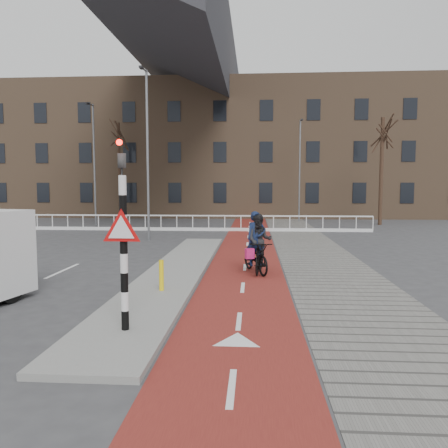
{
  "coord_description": "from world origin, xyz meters",
  "views": [
    {
      "loc": [
        1.79,
        -9.84,
        2.81
      ],
      "look_at": [
        0.78,
        5.0,
        1.5
      ],
      "focal_mm": 35.0,
      "sensor_mm": 36.0,
      "label": 1
    }
  ],
  "objects": [
    {
      "name": "ground",
      "position": [
        0.0,
        0.0,
        0.0
      ],
      "size": [
        120.0,
        120.0,
        0.0
      ],
      "primitive_type": "plane",
      "color": "#38383A",
      "rests_on": "ground"
    },
    {
      "name": "bike_lane",
      "position": [
        1.5,
        10.0,
        0.01
      ],
      "size": [
        2.5,
        60.0,
        0.01
      ],
      "primitive_type": "cube",
      "color": "maroon",
      "rests_on": "ground"
    },
    {
      "name": "sidewalk",
      "position": [
        4.3,
        10.0,
        0.01
      ],
      "size": [
        3.0,
        60.0,
        0.01
      ],
      "primitive_type": "cube",
      "color": "slate",
      "rests_on": "ground"
    },
    {
      "name": "curb_island",
      "position": [
        -0.7,
        4.0,
        0.06
      ],
      "size": [
        1.8,
        16.0,
        0.12
      ],
      "primitive_type": "cube",
      "color": "gray",
      "rests_on": "ground"
    },
    {
      "name": "traffic_signal",
      "position": [
        -0.6,
        -2.02,
        1.99
      ],
      "size": [
        0.8,
        0.8,
        3.68
      ],
      "color": "black",
      "rests_on": "curb_island"
    },
    {
      "name": "bollard",
      "position": [
        -0.57,
        1.07,
        0.51
      ],
      "size": [
        0.12,
        0.12,
        0.79
      ],
      "primitive_type": "cylinder",
      "color": "yellow",
      "rests_on": "curb_island"
    },
    {
      "name": "cyclist_near",
      "position": [
        1.87,
        4.1,
        0.67
      ],
      "size": [
        1.32,
        2.02,
        1.98
      ],
      "rotation": [
        0.0,
        0.0,
        0.38
      ],
      "color": "black",
      "rests_on": "bike_lane"
    },
    {
      "name": "cyclist_far",
      "position": [
        1.98,
        4.04,
        0.79
      ],
      "size": [
        0.88,
        1.81,
        1.9
      ],
      "rotation": [
        0.0,
        0.0,
        -0.13
      ],
      "color": "black",
      "rests_on": "bike_lane"
    },
    {
      "name": "railing",
      "position": [
        -5.0,
        17.0,
        0.31
      ],
      "size": [
        28.0,
        0.1,
        0.99
      ],
      "color": "silver",
      "rests_on": "ground"
    },
    {
      "name": "townhouse_row",
      "position": [
        -3.0,
        32.0,
        7.81
      ],
      "size": [
        46.0,
        10.0,
        15.9
      ],
      "color": "#7F6047",
      "rests_on": "ground"
    },
    {
      "name": "tree_mid",
      "position": [
        -9.19,
        25.32,
        3.93
      ],
      "size": [
        0.25,
        0.25,
        7.86
      ],
      "primitive_type": "cylinder",
      "color": "black",
      "rests_on": "ground"
    },
    {
      "name": "tree_right",
      "position": [
        10.82,
        22.02,
        3.79
      ],
      "size": [
        0.27,
        0.27,
        7.58
      ],
      "primitive_type": "cylinder",
      "color": "black",
      "rests_on": "ground"
    },
    {
      "name": "streetlight_near",
      "position": [
        -3.61,
        12.22,
        4.29
      ],
      "size": [
        0.12,
        0.12,
        8.57
      ],
      "primitive_type": "cylinder",
      "color": "slate",
      "rests_on": "ground"
    },
    {
      "name": "streetlight_left",
      "position": [
        -9.34,
        20.17,
        4.21
      ],
      "size": [
        0.12,
        0.12,
        8.42
      ],
      "primitive_type": "cylinder",
      "color": "slate",
      "rests_on": "ground"
    },
    {
      "name": "streetlight_right",
      "position": [
        5.3,
        24.31,
        3.91
      ],
      "size": [
        0.12,
        0.12,
        7.82
      ],
      "primitive_type": "cylinder",
      "color": "slate",
      "rests_on": "ground"
    }
  ]
}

